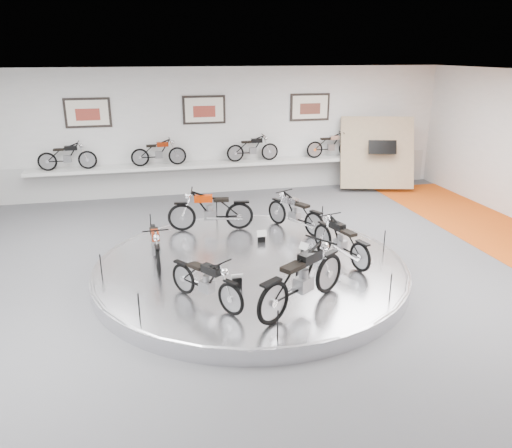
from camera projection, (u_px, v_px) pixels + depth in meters
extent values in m
plane|color=#4D4D50|center=(254.00, 282.00, 10.13)|extent=(16.00, 16.00, 0.00)
plane|color=white|center=(254.00, 78.00, 8.82)|extent=(16.00, 16.00, 0.00)
plane|color=silver|center=(205.00, 132.00, 15.92)|extent=(16.00, 0.00, 16.00)
cube|color=#BCBCBA|center=(206.00, 176.00, 16.37)|extent=(15.68, 0.04, 1.10)
cylinder|color=silver|center=(251.00, 269.00, 10.36)|extent=(6.40, 6.40, 0.30)
torus|color=#B2B2BA|center=(251.00, 264.00, 10.32)|extent=(6.40, 6.40, 0.10)
cube|color=silver|center=(207.00, 165.00, 15.97)|extent=(11.00, 0.55, 0.10)
cube|color=silver|center=(88.00, 113.00, 14.90)|extent=(1.35, 0.06, 0.88)
cube|color=silver|center=(204.00, 110.00, 15.65)|extent=(1.35, 0.06, 0.88)
cube|color=silver|center=(310.00, 107.00, 16.40)|extent=(1.35, 0.06, 0.88)
cube|color=tan|center=(377.00, 153.00, 16.54)|extent=(2.56, 1.52, 2.30)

